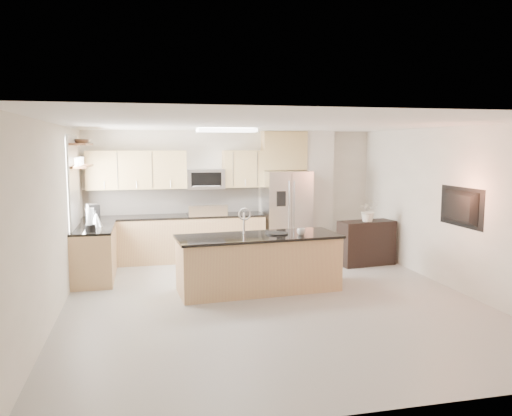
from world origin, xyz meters
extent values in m
plane|color=#A3A09B|center=(0.00, 0.00, 0.00)|extent=(6.50, 6.50, 0.00)
cube|color=white|center=(0.00, 0.00, 2.60)|extent=(6.00, 6.50, 0.02)
cube|color=silver|center=(0.00, 3.25, 1.30)|extent=(6.00, 0.02, 2.60)
cube|color=silver|center=(0.00, -3.25, 1.30)|extent=(6.00, 0.02, 2.60)
cube|color=silver|center=(-3.00, 0.00, 1.30)|extent=(0.02, 6.50, 2.60)
cube|color=silver|center=(3.00, 0.00, 1.30)|extent=(0.02, 6.50, 2.60)
cube|color=tan|center=(-1.23, 2.92, 0.44)|extent=(3.55, 0.65, 0.88)
cube|color=black|center=(-1.23, 2.92, 0.90)|extent=(3.55, 0.66, 0.04)
cube|color=beige|center=(-1.23, 3.24, 1.18)|extent=(3.55, 0.02, 0.52)
cube|color=tan|center=(-2.67, 1.85, 0.44)|extent=(0.65, 1.50, 0.88)
cube|color=black|center=(-2.67, 1.85, 0.90)|extent=(0.66, 1.50, 0.04)
cube|color=black|center=(-0.60, 2.92, 0.45)|extent=(0.76, 0.64, 0.90)
cube|color=black|center=(-0.60, 2.92, 0.92)|extent=(0.76, 0.62, 0.03)
cube|color=silver|center=(-0.60, 2.62, 1.03)|extent=(0.76, 0.04, 0.22)
cube|color=tan|center=(-1.94, 3.08, 1.83)|extent=(1.92, 0.33, 0.75)
cube|color=tan|center=(0.19, 3.08, 1.83)|extent=(0.82, 0.33, 0.75)
cube|color=silver|center=(-0.60, 3.05, 1.63)|extent=(0.76, 0.40, 0.40)
cube|color=black|center=(-0.60, 2.85, 1.63)|extent=(0.60, 0.02, 0.28)
cube|color=silver|center=(1.06, 2.88, 0.89)|extent=(0.92, 0.75, 1.78)
cube|color=gray|center=(1.06, 2.50, 0.89)|extent=(0.02, 0.01, 1.69)
cube|color=black|center=(0.84, 2.48, 1.25)|extent=(0.18, 0.03, 0.30)
cube|color=silver|center=(1.82, 3.10, 1.30)|extent=(0.60, 0.30, 2.60)
cube|color=white|center=(-2.98, 1.85, 1.65)|extent=(0.03, 1.05, 1.55)
cube|color=silver|center=(-2.97, 1.85, 1.65)|extent=(0.03, 1.15, 1.65)
cube|color=brown|center=(-2.85, 1.95, 1.95)|extent=(0.30, 1.20, 0.04)
cube|color=brown|center=(-2.85, 1.95, 2.32)|extent=(0.30, 1.20, 0.04)
cube|color=white|center=(-0.40, 1.60, 2.56)|extent=(1.00, 0.50, 0.06)
cube|color=tan|center=(-0.07, 0.56, 0.43)|extent=(2.57, 1.04, 0.85)
cube|color=black|center=(-0.07, 0.56, 0.87)|extent=(2.64, 1.11, 0.04)
cube|color=black|center=(-0.26, 0.56, 0.86)|extent=(0.53, 0.39, 0.01)
cylinder|color=silver|center=(-0.26, 0.77, 1.06)|extent=(0.03, 0.03, 0.34)
torus|color=silver|center=(-0.26, 0.71, 1.21)|extent=(0.21, 0.03, 0.21)
cube|color=black|center=(2.36, 1.80, 0.43)|extent=(1.12, 0.58, 0.86)
imported|color=silver|center=(0.59, 0.43, 0.95)|extent=(0.17, 0.17, 0.11)
cylinder|color=black|center=(0.24, 0.60, 0.90)|extent=(0.47, 0.47, 0.02)
cylinder|color=black|center=(-2.67, 1.34, 0.98)|extent=(0.17, 0.17, 0.11)
cylinder|color=silver|center=(-2.67, 1.34, 1.17)|extent=(0.12, 0.12, 0.27)
cone|color=silver|center=(-2.62, 1.82, 1.04)|extent=(0.22, 0.22, 0.24)
cylinder|color=black|center=(-2.62, 1.82, 1.17)|extent=(0.04, 0.04, 0.04)
cube|color=black|center=(-2.69, 2.09, 1.10)|extent=(0.25, 0.28, 0.36)
cylinder|color=silver|center=(-2.69, 2.03, 1.02)|extent=(0.12, 0.12, 0.13)
imported|color=silver|center=(-2.85, 2.21, 2.39)|extent=(0.50, 0.50, 0.10)
imported|color=silver|center=(2.36, 1.73, 1.18)|extent=(0.62, 0.55, 0.65)
imported|color=black|center=(2.91, -0.20, 1.35)|extent=(0.14, 1.08, 0.62)
camera|label=1|loc=(-1.83, -6.99, 2.30)|focal=35.00mm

